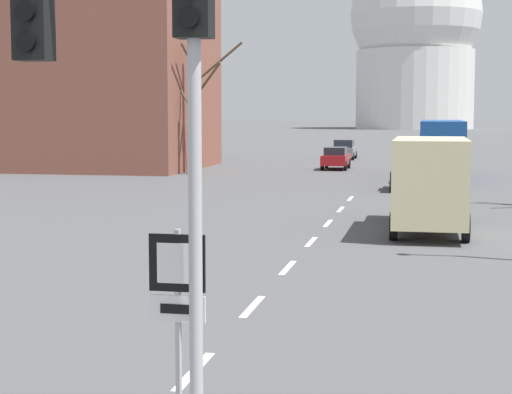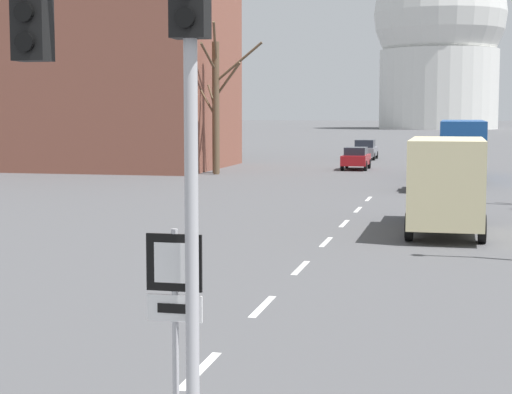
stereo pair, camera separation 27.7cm
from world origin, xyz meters
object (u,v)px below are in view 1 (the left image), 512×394
at_px(route_sign_post, 178,313).
at_px(delivery_truck, 430,181).
at_px(sedan_near_right, 344,149).
at_px(traffic_signal_centre_tall, 140,73).
at_px(sedan_near_left, 408,174).
at_px(sedan_mid_centre, 336,158).
at_px(city_bus, 442,144).

height_order(route_sign_post, delivery_truck, delivery_truck).
bearing_deg(sedan_near_right, delivery_truck, -80.79).
height_order(traffic_signal_centre_tall, delivery_truck, traffic_signal_centre_tall).
xyz_separation_m(sedan_near_left, delivery_truck, (1.06, -15.24, 0.89)).
bearing_deg(traffic_signal_centre_tall, delivery_truck, 81.96).
distance_m(traffic_signal_centre_tall, sedan_mid_centre, 51.54).
xyz_separation_m(sedan_mid_centre, delivery_truck, (6.40, -30.50, 0.89)).
distance_m(route_sign_post, sedan_mid_centre, 51.31).
relative_size(sedan_near_left, sedan_near_right, 0.88).
distance_m(route_sign_post, sedan_near_right, 64.41).
bearing_deg(sedan_near_left, traffic_signal_centre_tall, -92.98).
distance_m(route_sign_post, sedan_near_left, 35.95).
height_order(sedan_near_right, delivery_truck, delivery_truck).
bearing_deg(traffic_signal_centre_tall, sedan_mid_centre, 93.85).
distance_m(traffic_signal_centre_tall, sedan_near_left, 36.27).
relative_size(sedan_near_right, sedan_mid_centre, 1.08).
xyz_separation_m(city_bus, delivery_truck, (-0.72, -24.02, -0.35)).
bearing_deg(route_sign_post, sedan_near_left, 87.53).
bearing_deg(route_sign_post, city_bus, 85.74).
xyz_separation_m(sedan_near_right, delivery_truck, (7.07, -43.59, 0.87)).
bearing_deg(sedan_near_left, route_sign_post, -92.47).
xyz_separation_m(traffic_signal_centre_tall, city_bus, (3.66, 44.83, -2.33)).
relative_size(traffic_signal_centre_tall, city_bus, 0.54).
relative_size(route_sign_post, delivery_truck, 0.39).
distance_m(city_bus, delivery_truck, 24.04).
distance_m(sedan_mid_centre, city_bus, 9.70).
xyz_separation_m(traffic_signal_centre_tall, sedan_near_left, (1.88, 36.04, -3.57)).
distance_m(traffic_signal_centre_tall, city_bus, 45.04).
bearing_deg(delivery_truck, traffic_signal_centre_tall, -98.04).
relative_size(sedan_near_right, delivery_truck, 0.61).
relative_size(traffic_signal_centre_tall, sedan_near_left, 1.50).
xyz_separation_m(route_sign_post, sedan_near_left, (1.55, 35.90, -1.10)).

